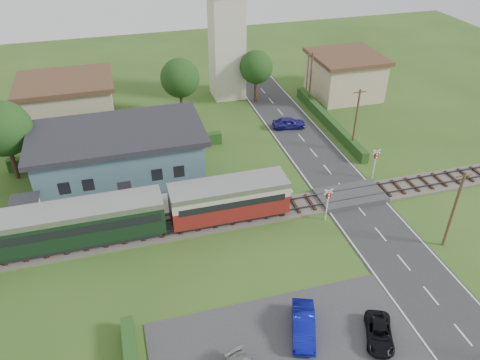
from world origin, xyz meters
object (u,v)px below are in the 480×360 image
object	(u,v)px
house_west	(68,101)
car_park_dark	(379,333)
pedestrian_near	(226,190)
pedestrian_far	(35,218)
equipment_hut	(27,213)
station_building	(120,155)
crossing_signal_near	(328,200)
church_tower	(226,18)
house_east	(345,75)
crossing_signal_far	(376,160)
train	(17,233)
car_park_blue	(303,325)
car_on_road	(289,123)

from	to	relation	value
house_west	car_park_dark	size ratio (longest dim) A/B	3.04
pedestrian_near	pedestrian_far	distance (m)	16.24
equipment_hut	station_building	size ratio (longest dim) A/B	0.16
crossing_signal_near	pedestrian_near	size ratio (longest dim) A/B	1.93
church_tower	pedestrian_near	bearing A→B (deg)	-104.81
house_east	crossing_signal_far	xyz separation A→B (m)	(-6.40, -19.61, -0.66)
pedestrian_near	pedestrian_far	xyz separation A→B (m)	(-16.23, 0.43, -0.04)
crossing_signal_near	pedestrian_near	distance (m)	9.08
church_tower	crossing_signal_far	distance (m)	26.39
train	car_park_blue	bearing A→B (deg)	-35.24
house_west	crossing_signal_far	xyz separation A→B (m)	(28.60, -20.61, -0.65)
equipment_hut	pedestrian_near	bearing A→B (deg)	-2.57
car_on_road	car_park_blue	bearing A→B (deg)	170.83
train	car_on_road	bearing A→B (deg)	27.80
train	pedestrian_far	size ratio (longest dim) A/B	26.69
train	pedestrian_far	world-z (taller)	train
church_tower	crossing_signal_near	size ratio (longest dim) A/B	5.37
car_park_blue	station_building	bearing A→B (deg)	134.52
pedestrian_near	car_park_blue	bearing A→B (deg)	113.08
station_building	crossing_signal_far	distance (m)	24.51
house_east	pedestrian_far	bearing A→B (deg)	-152.96
station_building	equipment_hut	bearing A→B (deg)	-144.08
train	car_park_dark	size ratio (longest dim) A/B	12.16
pedestrian_near	pedestrian_far	bearing A→B (deg)	17.05
equipment_hut	train	bearing A→B (deg)	-96.56
church_tower	car_park_blue	bearing A→B (deg)	-97.34
house_west	car_on_road	world-z (taller)	house_west
car_park_blue	pedestrian_near	world-z (taller)	pedestrian_near
house_east	train	bearing A→B (deg)	-150.17
crossing_signal_far	car_park_blue	distance (m)	20.57
pedestrian_far	crossing_signal_far	bearing A→B (deg)	-111.17
car_on_road	church_tower	bearing A→B (deg)	31.32
crossing_signal_far	pedestrian_far	size ratio (longest dim) A/B	2.02
church_tower	house_west	xyz separation A→B (m)	(-20.00, -3.00, -7.43)
crossing_signal_near	car_park_blue	world-z (taller)	crossing_signal_near
equipment_hut	church_tower	xyz separation A→B (m)	(23.00, 22.80, 8.48)
car_park_blue	pedestrian_near	size ratio (longest dim) A/B	2.42
station_building	car_park_dark	distance (m)	27.90
station_building	car_on_road	distance (m)	20.38
station_building	pedestrian_far	xyz separation A→B (m)	(-7.46, -6.12, -1.43)
train	car_on_road	size ratio (longest dim) A/B	11.30
car_on_road	car_park_blue	xyz separation A→B (m)	(-9.49, -27.64, 0.06)
train	crossing_signal_near	bearing A→B (deg)	-5.55
station_building	pedestrian_far	size ratio (longest dim) A/B	9.88
church_tower	car_park_blue	world-z (taller)	church_tower
station_building	crossing_signal_far	xyz separation A→B (m)	(23.60, -6.60, -0.55)
house_east	crossing_signal_near	size ratio (longest dim) A/B	2.69
house_west	house_east	xyz separation A→B (m)	(35.00, -1.00, 0.00)
equipment_hut	crossing_signal_far	world-z (taller)	crossing_signal_far
car_park_blue	train	bearing A→B (deg)	164.83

